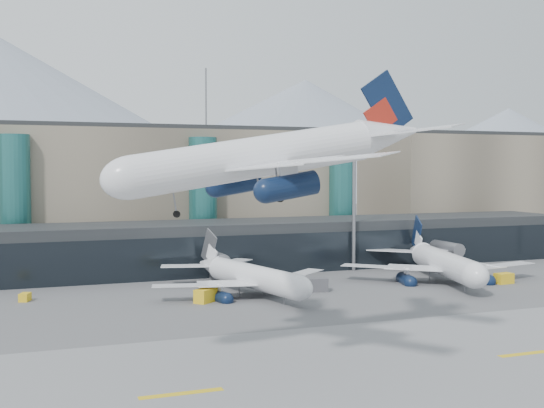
{
  "coord_description": "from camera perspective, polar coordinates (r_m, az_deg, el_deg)",
  "views": [
    {
      "loc": [
        -33.57,
        -76.36,
        20.97
      ],
      "look_at": [
        6.27,
        32.0,
        14.92
      ],
      "focal_mm": 45.0,
      "sensor_mm": 36.0,
      "label": 1
    }
  ],
  "objects": [
    {
      "name": "ground",
      "position": [
        86.02,
        3.5,
        -11.12
      ],
      "size": [
        900.0,
        900.0,
        0.0
      ],
      "primitive_type": "plane",
      "color": "#515154",
      "rests_on": "ground"
    },
    {
      "name": "runway_strip",
      "position": [
        73.02,
        8.38,
        -13.71
      ],
      "size": [
        400.0,
        40.0,
        0.04
      ],
      "primitive_type": "cube",
      "color": "slate",
      "rests_on": "ground"
    },
    {
      "name": "runway_markings",
      "position": [
        73.01,
        8.38,
        -13.69
      ],
      "size": [
        128.0,
        1.0,
        0.02
      ],
      "color": "gold",
      "rests_on": "ground"
    },
    {
      "name": "veh_b",
      "position": [
        115.31,
        -19.96,
        -7.34
      ],
      "size": [
        2.05,
        2.57,
        1.29
      ],
      "primitive_type": "cube",
      "rotation": [
        0.0,
        0.0,
        1.23
      ],
      "color": "yellow",
      "rests_on": "ground"
    },
    {
      "name": "terminal_east",
      "position": [
        210.33,
        17.51,
        1.35
      ],
      "size": [
        70.0,
        30.0,
        31.0
      ],
      "color": "gray",
      "rests_on": "ground"
    },
    {
      "name": "terminal_main",
      "position": [
        166.68,
        -17.23,
        0.96
      ],
      "size": [
        130.0,
        30.0,
        31.0
      ],
      "color": "gray",
      "rests_on": "ground"
    },
    {
      "name": "lightmast_mid",
      "position": [
        139.83,
        6.88,
        0.29
      ],
      "size": [
        3.0,
        1.2,
        25.6
      ],
      "color": "slate",
      "rests_on": "ground"
    },
    {
      "name": "jet_parked_right",
      "position": [
        132.4,
        13.77,
        -4.11
      ],
      "size": [
        37.94,
        39.35,
        12.63
      ],
      "rotation": [
        0.0,
        0.0,
        1.31
      ],
      "color": "white",
      "rests_on": "ground"
    },
    {
      "name": "veh_h",
      "position": [
        108.17,
        -5.57,
        -7.62
      ],
      "size": [
        4.25,
        4.08,
        2.14
      ],
      "primitive_type": "cube",
      "rotation": [
        0.0,
        0.0,
        0.72
      ],
      "color": "yellow",
      "rests_on": "ground"
    },
    {
      "name": "jet_parked_mid",
      "position": [
        114.86,
        -2.38,
        -5.37
      ],
      "size": [
        34.06,
        35.09,
        11.28
      ],
      "rotation": [
        0.0,
        0.0,
        1.81
      ],
      "color": "white",
      "rests_on": "ground"
    },
    {
      "name": "veh_e",
      "position": [
        131.62,
        18.83,
        -5.91
      ],
      "size": [
        3.57,
        2.3,
        1.91
      ],
      "primitive_type": "cube",
      "rotation": [
        0.0,
        0.0,
        0.12
      ],
      "color": "yellow",
      "rests_on": "ground"
    },
    {
      "name": "hero_jet",
      "position": [
        72.49,
        1.14,
        5.07
      ],
      "size": [
        37.34,
        38.05,
        12.27
      ],
      "rotation": [
        0.0,
        -0.15,
        0.07
      ],
      "color": "white",
      "rests_on": "ground"
    },
    {
      "name": "veh_c",
      "position": [
        117.1,
        3.66,
        -6.76
      ],
      "size": [
        4.54,
        3.16,
        2.29
      ],
      "primitive_type": "cube",
      "rotation": [
        0.0,
        0.0,
        -0.26
      ],
      "color": "#49494E",
      "rests_on": "ground"
    },
    {
      "name": "teal_towers",
      "position": [
        151.68,
        -13.13,
        0.29
      ],
      "size": [
        116.4,
        19.4,
        46.0
      ],
      "color": "#22615F",
      "rests_on": "ground"
    },
    {
      "name": "mountain_ridge",
      "position": [
        459.71,
        -14.05,
        6.0
      ],
      "size": [
        910.0,
        400.0,
        110.0
      ],
      "color": "gray",
      "rests_on": "ground"
    },
    {
      "name": "veh_d",
      "position": [
        148.14,
        13.24,
        -4.94
      ],
      "size": [
        2.87,
        2.38,
        1.45
      ],
      "primitive_type": "cube",
      "rotation": [
        0.0,
        0.0,
        0.49
      ],
      "color": "silver",
      "rests_on": "ground"
    },
    {
      "name": "concourse",
      "position": [
        139.15,
        -6.11,
        -3.62
      ],
      "size": [
        170.0,
        27.0,
        10.0
      ],
      "color": "black",
      "rests_on": "ground"
    }
  ]
}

